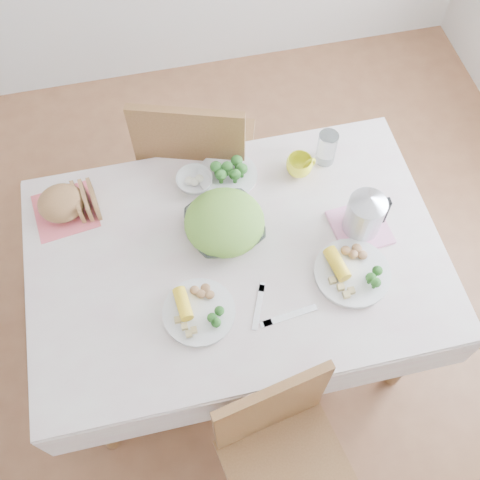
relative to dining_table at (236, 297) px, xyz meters
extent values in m
plane|color=brown|center=(0.00, 0.00, -0.38)|extent=(3.60, 3.60, 0.00)
cube|color=brown|center=(0.00, 0.00, 0.00)|extent=(1.40, 0.90, 0.75)
cube|color=beige|center=(0.00, 0.00, 0.38)|extent=(1.50, 1.00, 0.01)
cube|color=brown|center=(0.03, -0.73, 0.09)|extent=(0.48, 0.48, 0.91)
cube|color=brown|center=(-0.02, 0.67, 0.09)|extent=(0.59, 0.59, 1.03)
imported|color=white|center=(-0.02, 0.10, 0.42)|extent=(0.32, 0.32, 0.07)
cylinder|color=white|center=(-0.17, -0.20, 0.40)|extent=(0.30, 0.30, 0.02)
cylinder|color=white|center=(0.38, -0.17, 0.40)|extent=(0.31, 0.31, 0.02)
cylinder|color=beige|center=(0.04, 0.34, 0.40)|extent=(0.25, 0.25, 0.02)
cube|color=#E15962|center=(-0.59, 0.32, 0.39)|extent=(0.25, 0.25, 0.00)
ellipsoid|color=brown|center=(-0.59, 0.32, 0.45)|extent=(0.19, 0.18, 0.10)
imported|color=white|center=(-0.09, 0.33, 0.41)|extent=(0.18, 0.18, 0.04)
imported|color=yellow|center=(0.32, 0.30, 0.43)|extent=(0.13, 0.13, 0.08)
cylinder|color=white|center=(0.44, 0.34, 0.45)|extent=(0.08, 0.08, 0.15)
cube|color=pink|center=(0.47, 0.00, 0.40)|extent=(0.22, 0.22, 0.02)
cylinder|color=#B2B5BA|center=(0.47, 0.00, 0.51)|extent=(0.15, 0.15, 0.19)
cube|color=silver|center=(0.03, -0.22, 0.39)|extent=(0.08, 0.17, 0.00)
cube|color=silver|center=(0.13, -0.28, 0.39)|extent=(0.20, 0.04, 0.00)
camera|label=1|loc=(-0.20, -0.94, 2.18)|focal=42.00mm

